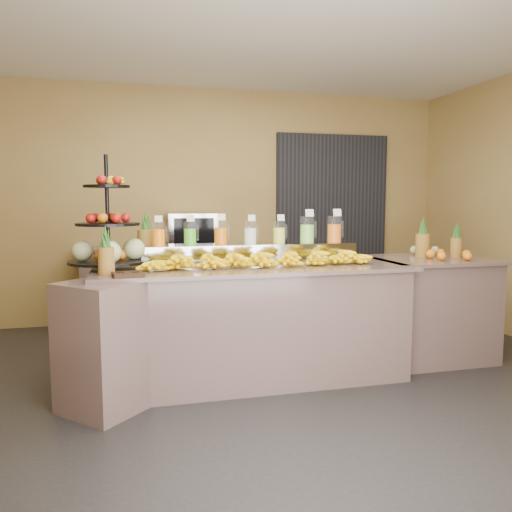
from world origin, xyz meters
name	(u,v)px	position (x,y,z in m)	size (l,w,h in m)	color
ground	(262,389)	(0.00, 0.00, 0.00)	(6.00, 6.00, 0.00)	black
room_envelope	(259,153)	(0.19, 0.79, 1.88)	(6.04, 5.02, 2.82)	olive
buffet_counter	(240,323)	(-0.12, 0.26, 0.47)	(2.75, 1.25, 0.93)	gray
right_counter	(428,308)	(1.70, 0.40, 0.47)	(1.08, 0.88, 0.93)	gray
back_ledge	(214,283)	(0.00, 2.25, 0.47)	(3.10, 0.55, 0.93)	gray
pitcher_tray	(250,252)	(0.05, 0.58, 1.01)	(1.85, 0.30, 0.15)	gray
juice_pitcher_orange_a	(159,235)	(-0.73, 0.58, 1.17)	(0.11, 0.11, 0.26)	silver
juice_pitcher_green	(190,235)	(-0.47, 0.58, 1.17)	(0.11, 0.11, 0.26)	silver
juice_pitcher_orange_b	(221,234)	(-0.21, 0.58, 1.17)	(0.11, 0.12, 0.27)	silver
juice_pitcher_milk	(250,234)	(0.05, 0.58, 1.17)	(0.11, 0.11, 0.26)	silver
juice_pitcher_lemon	(279,233)	(0.31, 0.58, 1.17)	(0.11, 0.11, 0.26)	silver
juice_pitcher_lime	(307,231)	(0.57, 0.58, 1.18)	(0.13, 0.13, 0.31)	silver
juice_pitcher_orange_c	(334,230)	(0.83, 0.58, 1.18)	(0.13, 0.13, 0.31)	silver
banana_heap	(262,257)	(0.06, 0.21, 1.00)	(1.90, 0.17, 0.16)	yellow
fruit_stand	(114,239)	(-1.08, 0.42, 1.15)	(0.69, 0.69, 0.87)	black
condiment_caddy	(128,274)	(-0.98, -0.11, 0.95)	(0.20, 0.15, 0.03)	black
pineapple_left_a	(106,257)	(-1.12, 0.03, 1.06)	(0.11, 0.11, 0.35)	brown
pineapple_left_b	(146,242)	(-0.82, 0.75, 1.10)	(0.15, 0.15, 0.44)	brown
right_fruit_pile	(443,251)	(1.81, 0.36, 1.00)	(0.41, 0.39, 0.22)	brown
oven_warmer	(192,229)	(-0.25, 2.25, 1.12)	(0.57, 0.40, 0.38)	gray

